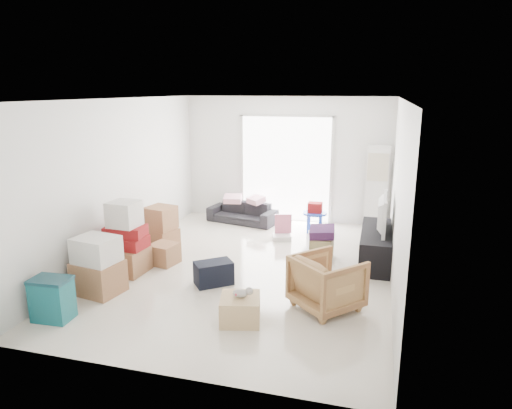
{
  "coord_description": "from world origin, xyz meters",
  "views": [
    {
      "loc": [
        1.96,
        -6.7,
        2.85
      ],
      "look_at": [
        0.08,
        0.2,
        1.03
      ],
      "focal_mm": 32.0,
      "sensor_mm": 36.0,
      "label": 1
    }
  ],
  "objects_px": {
    "sofa": "(242,209)",
    "wood_crate": "(240,309)",
    "television": "(377,226)",
    "ac_tower": "(377,189)",
    "storage_bins": "(52,299)",
    "ottoman": "(322,248)",
    "armchair": "(327,280)",
    "kids_table": "(315,211)",
    "tv_console": "(376,246)"
  },
  "relations": [
    {
      "from": "ac_tower",
      "to": "wood_crate",
      "type": "distance_m",
      "value": 4.69
    },
    {
      "from": "television",
      "to": "armchair",
      "type": "height_order",
      "value": "armchair"
    },
    {
      "from": "ottoman",
      "to": "wood_crate",
      "type": "bearing_deg",
      "value": -105.94
    },
    {
      "from": "ac_tower",
      "to": "television",
      "type": "relative_size",
      "value": 1.69
    },
    {
      "from": "television",
      "to": "wood_crate",
      "type": "relative_size",
      "value": 2.11
    },
    {
      "from": "ac_tower",
      "to": "armchair",
      "type": "distance_m",
      "value": 3.79
    },
    {
      "from": "sofa",
      "to": "tv_console",
      "type": "bearing_deg",
      "value": -17.91
    },
    {
      "from": "armchair",
      "to": "television",
      "type": "bearing_deg",
      "value": -64.41
    },
    {
      "from": "television",
      "to": "wood_crate",
      "type": "height_order",
      "value": "television"
    },
    {
      "from": "sofa",
      "to": "wood_crate",
      "type": "xyz_separation_m",
      "value": [
        1.25,
        -4.21,
        -0.13
      ]
    },
    {
      "from": "tv_console",
      "to": "ottoman",
      "type": "relative_size",
      "value": 4.39
    },
    {
      "from": "sofa",
      "to": "ottoman",
      "type": "distance_m",
      "value": 2.63
    },
    {
      "from": "ac_tower",
      "to": "storage_bins",
      "type": "xyz_separation_m",
      "value": [
        -3.85,
        -4.94,
        -0.59
      ]
    },
    {
      "from": "ac_tower",
      "to": "television",
      "type": "height_order",
      "value": "ac_tower"
    },
    {
      "from": "television",
      "to": "storage_bins",
      "type": "relative_size",
      "value": 1.86
    },
    {
      "from": "ac_tower",
      "to": "sofa",
      "type": "bearing_deg",
      "value": -176.94
    },
    {
      "from": "storage_bins",
      "to": "kids_table",
      "type": "bearing_deg",
      "value": 59.35
    },
    {
      "from": "sofa",
      "to": "wood_crate",
      "type": "distance_m",
      "value": 4.4
    },
    {
      "from": "television",
      "to": "sofa",
      "type": "relative_size",
      "value": 0.69
    },
    {
      "from": "wood_crate",
      "to": "television",
      "type": "bearing_deg",
      "value": 58.17
    },
    {
      "from": "television",
      "to": "armchair",
      "type": "distance_m",
      "value": 2.04
    },
    {
      "from": "tv_console",
      "to": "ottoman",
      "type": "distance_m",
      "value": 0.91
    },
    {
      "from": "ac_tower",
      "to": "tv_console",
      "type": "relative_size",
      "value": 1.06
    },
    {
      "from": "ottoman",
      "to": "kids_table",
      "type": "relative_size",
      "value": 0.6
    },
    {
      "from": "television",
      "to": "ottoman",
      "type": "height_order",
      "value": "television"
    },
    {
      "from": "sofa",
      "to": "television",
      "type": "bearing_deg",
      "value": -17.91
    },
    {
      "from": "storage_bins",
      "to": "ottoman",
      "type": "xyz_separation_m",
      "value": [
        3.0,
        3.05,
        -0.09
      ]
    },
    {
      "from": "ac_tower",
      "to": "storage_bins",
      "type": "relative_size",
      "value": 3.13
    },
    {
      "from": "kids_table",
      "to": "sofa",
      "type": "bearing_deg",
      "value": 170.04
    },
    {
      "from": "sofa",
      "to": "kids_table",
      "type": "bearing_deg",
      "value": 1.93
    },
    {
      "from": "armchair",
      "to": "sofa",
      "type": "bearing_deg",
      "value": -15.02
    },
    {
      "from": "armchair",
      "to": "wood_crate",
      "type": "bearing_deg",
      "value": 75.18
    },
    {
      "from": "ac_tower",
      "to": "wood_crate",
      "type": "height_order",
      "value": "ac_tower"
    },
    {
      "from": "tv_console",
      "to": "wood_crate",
      "type": "distance_m",
      "value": 3.04
    },
    {
      "from": "tv_console",
      "to": "storage_bins",
      "type": "relative_size",
      "value": 2.94
    },
    {
      "from": "television",
      "to": "wood_crate",
      "type": "bearing_deg",
      "value": 148.73
    },
    {
      "from": "television",
      "to": "kids_table",
      "type": "height_order",
      "value": "television"
    },
    {
      "from": "tv_console",
      "to": "wood_crate",
      "type": "bearing_deg",
      "value": -121.83
    },
    {
      "from": "television",
      "to": "storage_bins",
      "type": "distance_m",
      "value": 5.03
    },
    {
      "from": "ac_tower",
      "to": "storage_bins",
      "type": "height_order",
      "value": "ac_tower"
    },
    {
      "from": "wood_crate",
      "to": "storage_bins",
      "type": "bearing_deg",
      "value": -165.82
    },
    {
      "from": "tv_console",
      "to": "kids_table",
      "type": "bearing_deg",
      "value": 132.31
    },
    {
      "from": "tv_console",
      "to": "sofa",
      "type": "xyz_separation_m",
      "value": [
        -2.86,
        1.64,
        0.02
      ]
    },
    {
      "from": "tv_console",
      "to": "television",
      "type": "bearing_deg",
      "value": 0.0
    },
    {
      "from": "kids_table",
      "to": "television",
      "type": "bearing_deg",
      "value": -47.69
    },
    {
      "from": "sofa",
      "to": "armchair",
      "type": "height_order",
      "value": "armchair"
    },
    {
      "from": "television",
      "to": "ac_tower",
      "type": "bearing_deg",
      "value": 2.17
    },
    {
      "from": "television",
      "to": "armchair",
      "type": "bearing_deg",
      "value": 163.47
    },
    {
      "from": "ac_tower",
      "to": "sofa",
      "type": "xyz_separation_m",
      "value": [
        -2.81,
        -0.15,
        -0.58
      ]
    },
    {
      "from": "ac_tower",
      "to": "tv_console",
      "type": "bearing_deg",
      "value": -88.4
    }
  ]
}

